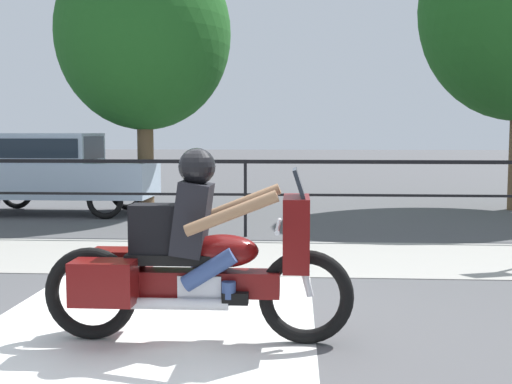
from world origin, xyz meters
TOP-DOWN VIEW (x-y plane):
  - ground_plane at (0.00, 0.00)m, footprint 120.00×120.00m
  - sidewalk_band at (0.00, 3.40)m, footprint 44.00×2.40m
  - crosswalk_band at (-0.45, -0.20)m, footprint 2.84×6.00m
  - fence_railing at (0.00, 5.08)m, footprint 36.00×0.05m
  - motorcycle at (0.02, -0.11)m, footprint 2.46×0.76m
  - parked_car at (-4.18, 7.81)m, footprint 3.95×1.69m
  - tree_behind_car at (-2.32, 8.12)m, footprint 3.56×3.56m

SIDE VIEW (x-z plane):
  - ground_plane at x=0.00m, z-range 0.00..0.00m
  - crosswalk_band at x=-0.45m, z-range 0.00..0.01m
  - sidewalk_band at x=0.00m, z-range 0.00..0.01m
  - motorcycle at x=0.02m, z-range -0.10..1.44m
  - parked_car at x=-4.18m, z-range 0.12..1.77m
  - fence_railing at x=0.00m, z-range 0.35..1.59m
  - tree_behind_car at x=-2.32m, z-range 0.85..6.49m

